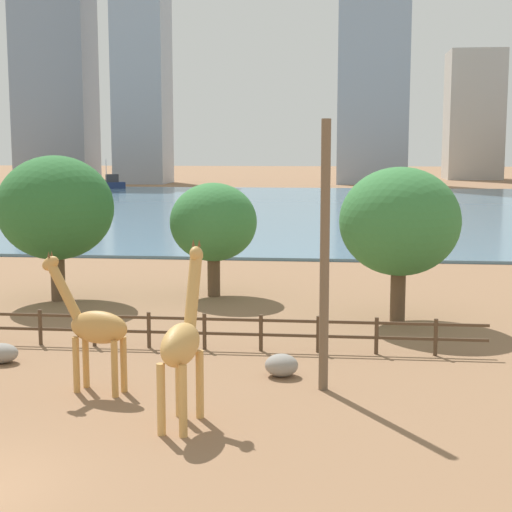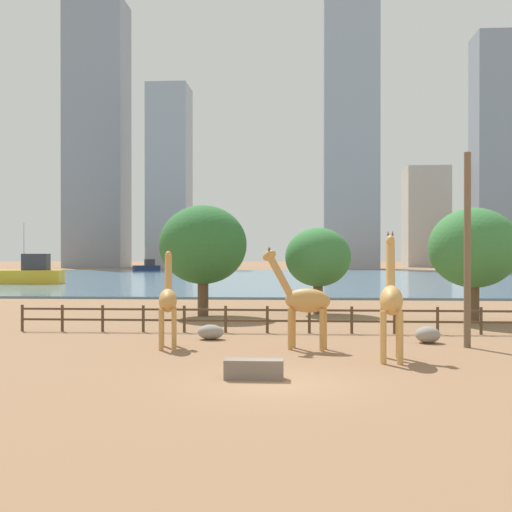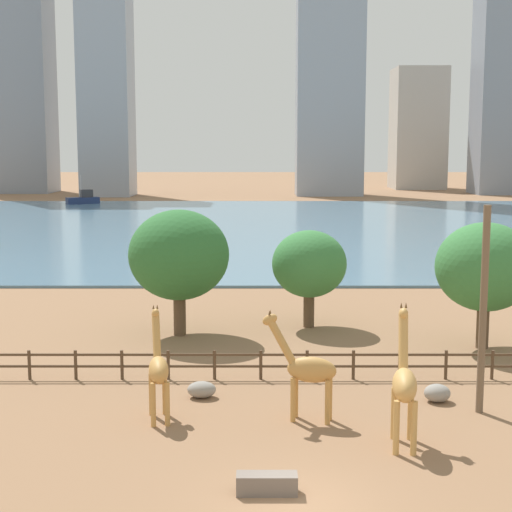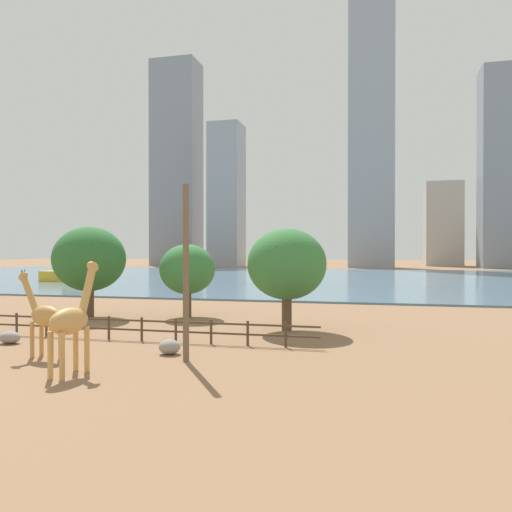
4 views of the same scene
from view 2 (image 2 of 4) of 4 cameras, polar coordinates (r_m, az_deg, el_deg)
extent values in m
plane|color=#8C6647|center=(98.90, 3.33, -1.98)|extent=(400.00, 400.00, 0.00)
cube|color=slate|center=(95.90, 3.32, -1.99)|extent=(180.00, 86.00, 0.20)
cylinder|color=tan|center=(24.22, 11.21, -6.69)|extent=(0.24, 0.24, 1.84)
cylinder|color=tan|center=(24.23, 12.57, -6.69)|extent=(0.24, 0.24, 1.84)
cylinder|color=tan|center=(22.80, 11.26, -7.12)|extent=(0.24, 0.24, 1.84)
cylinder|color=tan|center=(22.82, 12.70, -7.12)|extent=(0.24, 0.24, 1.84)
ellipsoid|color=tan|center=(23.39, 11.94, -3.88)|extent=(1.05, 2.12, 1.07)
cylinder|color=tan|center=(24.44, 11.87, -0.95)|extent=(0.44, 1.02, 2.03)
ellipsoid|color=tan|center=(24.78, 11.85, 1.29)|extent=(0.42, 0.80, 0.62)
cone|color=brown|center=(24.79, 11.66, 2.00)|extent=(0.11, 0.11, 0.19)
cone|color=brown|center=(24.79, 12.04, 2.00)|extent=(0.11, 0.11, 0.19)
cylinder|color=#C18C47|center=(27.01, -8.36, -6.18)|extent=(0.22, 0.22, 1.64)
cylinder|color=#C18C47|center=(27.00, -7.28, -6.18)|extent=(0.22, 0.22, 1.64)
cylinder|color=#C18C47|center=(25.75, -8.43, -6.50)|extent=(0.22, 0.22, 1.64)
cylinder|color=#C18C47|center=(25.74, -7.30, -6.50)|extent=(0.22, 0.22, 1.64)
ellipsoid|color=#C18C47|center=(26.27, -7.84, -3.94)|extent=(1.04, 1.91, 0.95)
cylinder|color=#C18C47|center=(27.31, -7.80, -1.69)|extent=(0.49, 1.13, 1.74)
ellipsoid|color=#C18C47|center=(27.71, -7.79, 0.00)|extent=(0.42, 0.74, 0.61)
cone|color=brown|center=(27.72, -7.94, 0.57)|extent=(0.10, 0.10, 0.17)
cone|color=brown|center=(27.71, -7.64, 0.57)|extent=(0.10, 0.10, 0.17)
cylinder|color=#C18C47|center=(25.72, 3.06, -6.48)|extent=(0.23, 0.23, 1.66)
cylinder|color=#C18C47|center=(26.21, 3.34, -6.35)|extent=(0.23, 0.23, 1.66)
cylinder|color=#C18C47|center=(25.42, 5.88, -6.56)|extent=(0.23, 0.23, 1.66)
cylinder|color=#C18C47|center=(25.92, 6.12, -6.42)|extent=(0.23, 0.23, 1.66)
ellipsoid|color=#C18C47|center=(25.71, 4.59, -3.97)|extent=(1.96, 1.16, 0.96)
cylinder|color=#C18C47|center=(25.93, 2.14, -1.73)|extent=(1.20, 0.57, 1.75)
ellipsoid|color=#C18C47|center=(26.04, 1.19, 0.04)|extent=(0.76, 0.46, 0.63)
cone|color=brown|center=(25.97, 1.14, 0.66)|extent=(0.11, 0.11, 0.18)
cone|color=brown|center=(26.12, 1.24, 0.66)|extent=(0.11, 0.11, 0.18)
cylinder|color=brown|center=(27.47, 18.28, 0.52)|extent=(0.28, 0.28, 7.96)
ellipsoid|color=gray|center=(28.80, -4.05, -6.76)|extent=(1.16, 0.89, 0.66)
ellipsoid|color=gray|center=(28.58, 15.03, -6.77)|extent=(1.05, 0.95, 0.71)
cube|color=#72665B|center=(19.85, -0.19, -10.04)|extent=(1.80, 0.60, 0.60)
cylinder|color=#4C3826|center=(33.82, -20.06, -5.19)|extent=(0.14, 0.14, 1.30)
cylinder|color=#4C3826|center=(33.06, -16.84, -5.31)|extent=(0.14, 0.14, 1.30)
cylinder|color=#4C3826|center=(32.42, -13.48, -5.41)|extent=(0.14, 0.14, 1.30)
cylinder|color=#4C3826|center=(31.88, -9.99, -5.51)|extent=(0.14, 0.14, 1.30)
cylinder|color=#4C3826|center=(31.47, -6.39, -5.58)|extent=(0.14, 0.14, 1.30)
cylinder|color=#4C3826|center=(31.18, -2.72, -5.63)|extent=(0.14, 0.14, 1.30)
cylinder|color=#4C3826|center=(31.02, 1.01, -5.66)|extent=(0.14, 0.14, 1.30)
cylinder|color=#4C3826|center=(31.00, 4.76, -5.67)|extent=(0.14, 0.14, 1.30)
cylinder|color=#4C3826|center=(31.10, 8.51, -5.65)|extent=(0.14, 0.14, 1.30)
cylinder|color=#4C3826|center=(31.34, 12.21, -5.61)|extent=(0.14, 0.14, 1.30)
cylinder|color=#4C3826|center=(31.70, 15.84, -5.54)|extent=(0.14, 0.14, 1.30)
cylinder|color=#4C3826|center=(32.19, 19.38, -5.46)|extent=(0.14, 0.14, 1.30)
cube|color=#4C3826|center=(30.95, 2.64, -4.83)|extent=(26.10, 0.08, 0.10)
cube|color=#4C3826|center=(31.00, 2.64, -5.79)|extent=(26.10, 0.08, 0.10)
cylinder|color=brown|center=(40.93, 5.53, -3.79)|extent=(0.61, 0.61, 1.93)
ellipsoid|color=#387A3D|center=(40.83, 5.53, -0.10)|extent=(4.17, 4.17, 3.75)
cylinder|color=brown|center=(39.42, -4.73, -3.73)|extent=(0.66, 0.66, 2.23)
ellipsoid|color=#2D6B33|center=(39.33, -4.73, 1.01)|extent=(5.36, 5.36, 4.82)
cylinder|color=brown|center=(37.59, 18.77, -3.97)|extent=(0.62, 0.62, 2.18)
ellipsoid|color=#387A3D|center=(37.49, 18.78, 0.70)|extent=(4.93, 4.93, 4.43)
cube|color=gold|center=(81.20, -19.66, -1.76)|extent=(8.41, 3.79, 1.63)
cube|color=#333338|center=(80.86, -18.97, -0.50)|extent=(3.12, 2.26, 1.95)
cylinder|color=silver|center=(81.28, -19.94, 0.82)|extent=(0.13, 0.13, 5.70)
cube|color=navy|center=(135.98, -9.72, -1.06)|extent=(5.76, 4.28, 1.09)
cube|color=#333338|center=(136.13, -9.44, -0.55)|extent=(2.35, 2.08, 1.31)
cylinder|color=silver|center=(135.88, -9.83, -0.02)|extent=(0.16, 0.16, 3.83)
cube|color=gray|center=(172.71, 21.05, 8.64)|extent=(14.06, 10.21, 58.22)
cube|color=#B7B2A8|center=(187.56, 14.85, 3.34)|extent=(11.78, 12.23, 27.97)
cube|color=gray|center=(179.47, -13.94, 10.38)|extent=(15.68, 11.41, 70.86)
cube|color=#939EAD|center=(165.24, 8.42, 15.96)|extent=(13.36, 8.81, 97.23)
cube|color=#939EAD|center=(160.92, -7.71, 6.91)|extent=(9.92, 10.40, 45.06)
camera|label=1|loc=(9.00, 65.51, 21.75)|focal=55.00mm
camera|label=3|loc=(6.90, -141.67, 65.55)|focal=55.00mm
camera|label=4|loc=(16.37, 73.48, 3.95)|focal=35.00mm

